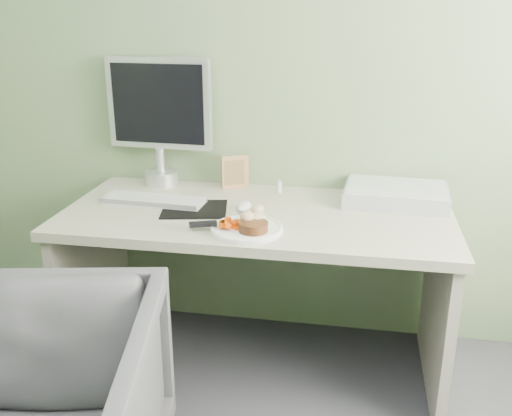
% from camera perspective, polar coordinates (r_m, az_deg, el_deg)
% --- Properties ---
extents(wall_back, '(3.50, 0.00, 3.50)m').
position_cam_1_polar(wall_back, '(2.59, 1.57, 15.49)').
color(wall_back, '#6F845D').
rests_on(wall_back, floor).
extents(desk, '(1.60, 0.75, 0.73)m').
position_cam_1_polar(desk, '(2.42, 0.06, -4.43)').
color(desk, beige).
rests_on(desk, floor).
extents(plate, '(0.27, 0.27, 0.01)m').
position_cam_1_polar(plate, '(2.15, -0.93, -2.15)').
color(plate, white).
rests_on(plate, desk).
extents(steak, '(0.13, 0.13, 0.04)m').
position_cam_1_polar(steak, '(2.11, -0.27, -1.88)').
color(steak, black).
rests_on(steak, plate).
extents(potato_pile, '(0.13, 0.11, 0.06)m').
position_cam_1_polar(potato_pile, '(2.18, -0.15, -0.79)').
color(potato_pile, tan).
rests_on(potato_pile, plate).
extents(carrot_heap, '(0.09, 0.08, 0.05)m').
position_cam_1_polar(carrot_heap, '(2.14, -2.59, -1.42)').
color(carrot_heap, '#E84804').
rests_on(carrot_heap, plate).
extents(steak_knife, '(0.26, 0.12, 0.02)m').
position_cam_1_polar(steak_knife, '(2.16, -4.18, -1.57)').
color(steak_knife, silver).
rests_on(steak_knife, plate).
extents(mousepad, '(0.31, 0.28, 0.00)m').
position_cam_1_polar(mousepad, '(2.39, -6.17, -0.12)').
color(mousepad, black).
rests_on(mousepad, desk).
extents(keyboard, '(0.44, 0.15, 0.02)m').
position_cam_1_polar(keyboard, '(2.49, -10.20, 0.82)').
color(keyboard, white).
rests_on(keyboard, desk).
extents(computer_mouse, '(0.07, 0.11, 0.03)m').
position_cam_1_polar(computer_mouse, '(2.37, -1.21, 0.17)').
color(computer_mouse, white).
rests_on(computer_mouse, desk).
extents(photo_frame, '(0.12, 0.06, 0.16)m').
position_cam_1_polar(photo_frame, '(2.64, -2.10, 3.61)').
color(photo_frame, '#A2694B').
rests_on(photo_frame, desk).
extents(eyedrop_bottle, '(0.02, 0.02, 0.07)m').
position_cam_1_polar(eyedrop_bottle, '(2.59, 2.36, 2.18)').
color(eyedrop_bottle, white).
rests_on(eyedrop_bottle, desk).
extents(scanner, '(0.45, 0.32, 0.07)m').
position_cam_1_polar(scanner, '(2.52, 13.79, 1.23)').
color(scanner, '#A5A6AC').
rests_on(scanner, desk).
extents(monitor, '(0.49, 0.15, 0.59)m').
position_cam_1_polar(monitor, '(2.70, -9.65, 9.22)').
color(monitor, silver).
rests_on(monitor, desk).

